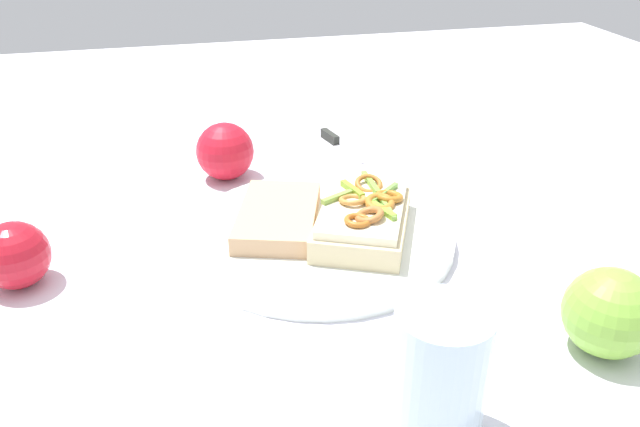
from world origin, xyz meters
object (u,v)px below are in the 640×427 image
(plate, at_px, (320,235))
(knife, at_px, (336,142))
(apple_2, at_px, (15,255))
(drinking_glass, at_px, (439,374))
(sandwich, at_px, (364,218))
(apple_0, at_px, (609,313))
(bread_slice_side, at_px, (278,217))
(apple_1, at_px, (225,151))

(plate, distance_m, knife, 0.29)
(apple_2, xyz_separation_m, knife, (-0.41, -0.29, -0.03))
(drinking_glass, xyz_separation_m, knife, (-0.07, -0.57, -0.05))
(sandwich, xyz_separation_m, drinking_glass, (0.03, 0.27, 0.02))
(sandwich, height_order, apple_0, apple_0)
(apple_0, bearing_deg, apple_2, -23.91)
(bread_slice_side, relative_size, apple_0, 1.81)
(plate, bearing_deg, sandwich, 155.82)
(bread_slice_side, bearing_deg, apple_0, 60.35)
(bread_slice_side, bearing_deg, plate, 83.08)
(knife, bearing_deg, sandwich, -22.85)
(apple_2, height_order, drinking_glass, drinking_glass)
(plate, bearing_deg, apple_2, 2.31)
(sandwich, height_order, bread_slice_side, sandwich)
(plate, distance_m, bread_slice_side, 0.05)
(apple_2, relative_size, drinking_glass, 0.64)
(sandwich, bearing_deg, apple_1, -124.62)
(apple_0, bearing_deg, sandwich, -55.39)
(apple_1, relative_size, knife, 0.64)
(apple_1, bearing_deg, apple_0, 122.80)
(apple_1, relative_size, apple_2, 1.13)
(plate, xyz_separation_m, bread_slice_side, (0.04, -0.02, 0.02))
(knife, bearing_deg, apple_2, -68.67)
(bread_slice_side, bearing_deg, apple_2, -65.53)
(apple_0, distance_m, knife, 0.53)
(apple_0, height_order, apple_1, apple_0)
(sandwich, relative_size, drinking_glass, 1.64)
(plate, height_order, drinking_glass, drinking_glass)
(plate, distance_m, sandwich, 0.06)
(sandwich, distance_m, apple_1, 0.25)
(sandwich, height_order, apple_1, apple_1)
(apple_2, bearing_deg, drinking_glass, 140.15)
(plate, relative_size, sandwich, 1.70)
(sandwich, distance_m, apple_2, 0.37)
(apple_1, height_order, knife, apple_1)
(drinking_glass, bearing_deg, sandwich, -95.70)
(bread_slice_side, height_order, apple_1, apple_1)
(apple_0, height_order, knife, apple_0)
(apple_1, xyz_separation_m, drinking_glass, (-0.10, 0.49, 0.02))
(plate, xyz_separation_m, apple_2, (0.32, 0.01, 0.03))
(drinking_glass, bearing_deg, bread_slice_side, -78.80)
(plate, bearing_deg, drinking_glass, 93.47)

